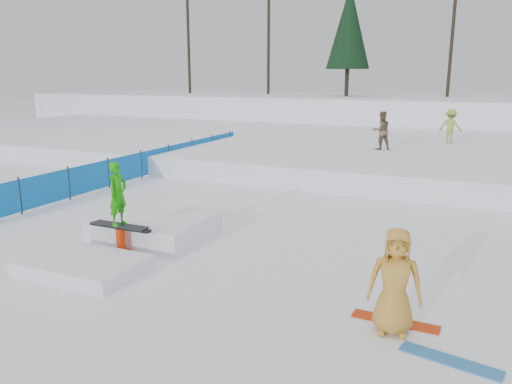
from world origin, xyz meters
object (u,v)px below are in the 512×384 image
at_px(spectator_yellow, 395,281).
at_px(walker_ygreen, 451,126).
at_px(safety_fence, 141,164).
at_px(jib_rail_feature, 137,234).
at_px(walker_olive, 381,131).

bearing_deg(spectator_yellow, walker_ygreen, 81.54).
height_order(safety_fence, jib_rail_feature, jib_rail_feature).
distance_m(safety_fence, walker_olive, 10.21).
bearing_deg(walker_ygreen, spectator_yellow, 100.26).
distance_m(walker_olive, walker_ygreen, 4.39).
relative_size(walker_olive, jib_rail_feature, 0.37).
distance_m(walker_olive, jib_rail_feature, 13.22).
bearing_deg(spectator_yellow, safety_fence, 133.56).
bearing_deg(jib_rail_feature, spectator_yellow, -15.03).
height_order(walker_ygreen, jib_rail_feature, walker_ygreen).
xyz_separation_m(walker_olive, walker_ygreen, (2.58, 3.55, -0.03)).
bearing_deg(spectator_yellow, walker_olive, 91.92).
distance_m(safety_fence, spectator_yellow, 13.76).
relative_size(safety_fence, walker_olive, 9.74).
distance_m(safety_fence, jib_rail_feature, 8.17).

